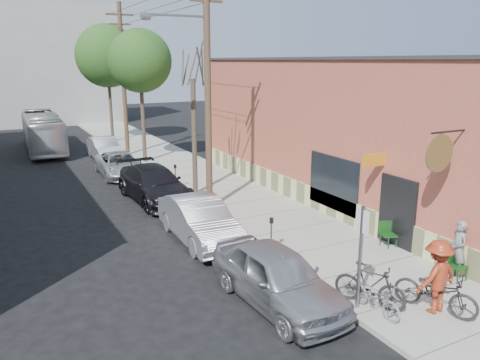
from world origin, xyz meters
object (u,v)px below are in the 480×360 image
sign_post (361,248)px  patron_grey (458,249)px  tree_leafy_mid (140,61)px  cyclist (437,276)px  utility_pole_near (206,87)px  car_0 (277,277)px  tree_leafy_far (107,56)px  parked_bike_a (370,285)px  car_1 (199,220)px  car_2 (154,184)px  car_3 (120,164)px  patio_chair_b (458,266)px  patio_chair_a (389,235)px  parking_meter_far (175,173)px  parking_meter_near (271,229)px  car_4 (104,148)px  bus (43,132)px  parked_bike_b (376,297)px  tree_bare (194,138)px

sign_post → patron_grey: size_ratio=1.59×
tree_leafy_mid → cyclist: tree_leafy_mid is taller
utility_pole_near → car_0: utility_pole_near is taller
tree_leafy_far → parked_bike_a: (-0.09, -29.60, -6.07)m
car_1 → car_2: bearing=89.9°
sign_post → car_3: size_ratio=0.58×
tree_leafy_far → car_1: 23.76m
patio_chair_b → patio_chair_a: bearing=78.5°
parking_meter_far → patron_grey: (3.95, -13.38, 0.05)m
tree_leafy_far → car_1: (-2.10, -22.89, -6.00)m
patio_chair_b → cyclist: (-2.06, -0.94, 0.53)m
utility_pole_near → parking_meter_near: bearing=-91.5°
car_0 → car_4: bearing=86.9°
patio_chair_a → patron_grey: (0.05, -2.69, 0.44)m
car_4 → bus: bus is taller
tree_leafy_mid → car_1: 15.19m
patio_chair_b → sign_post: bearing=168.4°
parking_meter_far → car_4: size_ratio=0.28×
patron_grey → parked_bike_b: patron_grey is taller
tree_leafy_far → car_3: tree_leafy_far is taller
tree_leafy_mid → patio_chair_a: 19.12m
parked_bike_b → car_4: car_4 is taller
patio_chair_a → bus: 27.19m
car_0 → car_2: (0.06, 10.97, 0.00)m
parking_meter_far → tree_leafy_far: size_ratio=0.14×
car_2 → car_0: bearing=-93.7°
parking_meter_near → tree_bare: 8.22m
parking_meter_far → cyclist: cyclist is taller
car_4 → car_2: bearing=-90.7°
tree_bare → patio_chair_b: bearing=-75.1°
cyclist → parked_bike_b: size_ratio=1.20×
tree_bare → tree_leafy_mid: tree_leafy_mid is taller
parking_meter_far → car_4: bearing=98.4°
tree_leafy_mid → tree_leafy_far: tree_leafy_far is taller
patio_chair_a → parked_bike_b: patio_chair_a is taller
parking_meter_far → patio_chair_a: size_ratio=1.41×
cyclist → car_4: (-3.19, 24.25, -0.38)m
tree_leafy_mid → car_0: 20.13m
car_0 → bus: (-3.21, 27.10, 0.58)m
parked_bike_a → car_2: car_2 is taller
parking_meter_near → tree_leafy_far: (0.55, 25.39, 5.82)m
parking_meter_near → patron_grey: 5.72m
car_0 → parked_bike_a: bearing=-39.0°
sign_post → patio_chair_b: sign_post is taller
parking_meter_far → parked_bike_a: (0.46, -13.46, -0.25)m
patio_chair_b → car_1: (-5.36, 6.78, 0.21)m
patio_chair_a → car_3: size_ratio=0.18×
parked_bike_a → car_4: (-1.91, 23.24, 0.01)m
patio_chair_a → patio_chair_b: bearing=-71.2°
tree_bare → tree_leafy_far: (-0.00, 17.41, 3.90)m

